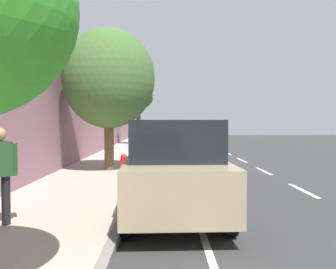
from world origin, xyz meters
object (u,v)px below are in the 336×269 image
object	(u,v)px
parked_suv_tan_far	(173,166)
bicycle_at_curb	(158,148)
pedestrian_on_phone	(0,170)
fire_hydrant	(124,167)
parked_sedan_black_second	(168,138)
parked_suv_red_mid	(170,141)
street_tree_mid_block	(109,79)
parked_pickup_white_nearest	(167,133)
cyclist_with_backpack	(155,136)
street_tree_near_cyclist	(138,98)

from	to	relation	value
parked_suv_tan_far	bicycle_at_curb	distance (m)	14.77
parked_suv_tan_far	pedestrian_on_phone	xyz separation A→B (m)	(3.06, 1.24, 0.09)
parked_suv_tan_far	fire_hydrant	distance (m)	3.93
parked_sedan_black_second	parked_suv_red_mid	bearing A→B (deg)	89.87
parked_suv_red_mid	street_tree_mid_block	world-z (taller)	street_tree_mid_block
parked_pickup_white_nearest	fire_hydrant	bearing A→B (deg)	86.23
parked_suv_tan_far	cyclist_with_backpack	xyz separation A→B (m)	(0.74, -15.21, 0.06)
parked_suv_tan_far	street_tree_near_cyclist	world-z (taller)	street_tree_near_cyclist
parked_suv_red_mid	pedestrian_on_phone	distance (m)	11.92
fire_hydrant	bicycle_at_curb	bearing A→B (deg)	-94.61
street_tree_near_cyclist	parked_suv_red_mid	bearing A→B (deg)	100.86
parked_suv_red_mid	parked_suv_tan_far	size ratio (longest dim) A/B	0.99
parked_suv_tan_far	bicycle_at_curb	size ratio (longest dim) A/B	3.65
bicycle_at_curb	cyclist_with_backpack	world-z (taller)	cyclist_with_backpack
parked_pickup_white_nearest	street_tree_near_cyclist	distance (m)	5.03
pedestrian_on_phone	bicycle_at_curb	bearing A→B (deg)	-99.02
bicycle_at_curb	fire_hydrant	distance (m)	11.15
street_tree_mid_block	street_tree_near_cyclist	bearing A→B (deg)	-90.00
fire_hydrant	parked_pickup_white_nearest	bearing A→B (deg)	-93.77
street_tree_mid_block	fire_hydrant	bearing A→B (deg)	107.24
parked_pickup_white_nearest	street_tree_near_cyclist	size ratio (longest dim) A/B	1.10
parked_sedan_black_second	fire_hydrant	world-z (taller)	parked_sedan_black_second
parked_pickup_white_nearest	street_tree_near_cyclist	world-z (taller)	street_tree_near_cyclist
parked_sedan_black_second	bicycle_at_curb	bearing A→B (deg)	82.97
bicycle_at_curb	street_tree_near_cyclist	bearing A→B (deg)	-77.55
parked_sedan_black_second	cyclist_with_backpack	distance (m)	4.94
parked_suv_red_mid	fire_hydrant	world-z (taller)	parked_suv_red_mid
parked_pickup_white_nearest	parked_suv_red_mid	bearing A→B (deg)	90.21
cyclist_with_backpack	street_tree_mid_block	size ratio (longest dim) A/B	0.33
parked_pickup_white_nearest	bicycle_at_curb	bearing A→B (deg)	87.06
fire_hydrant	parked_suv_tan_far	bearing A→B (deg)	111.34
parked_sedan_black_second	street_tree_near_cyclist	bearing A→B (deg)	-47.03
pedestrian_on_phone	parked_pickup_white_nearest	bearing A→B (deg)	-96.54
parked_sedan_black_second	street_tree_near_cyclist	distance (m)	4.73
parked_suv_red_mid	bicycle_at_curb	bearing A→B (deg)	-81.98
street_tree_near_cyclist	street_tree_mid_block	xyz separation A→B (m)	(-0.00, 16.28, -0.34)
parked_suv_red_mid	pedestrian_on_phone	world-z (taller)	parked_suv_red_mid
street_tree_near_cyclist	street_tree_mid_block	distance (m)	16.28
parked_sedan_black_second	parked_suv_red_mid	distance (m)	9.83
parked_suv_tan_far	street_tree_mid_block	bearing A→B (deg)	-70.39
pedestrian_on_phone	street_tree_near_cyclist	bearing A→B (deg)	-91.91
parked_pickup_white_nearest	parked_sedan_black_second	xyz separation A→B (m)	(-0.08, 5.87, -0.15)
street_tree_near_cyclist	street_tree_mid_block	size ratio (longest dim) A/B	0.92
parked_pickup_white_nearest	pedestrian_on_phone	size ratio (longest dim) A/B	3.11
bicycle_at_curb	fire_hydrant	xyz separation A→B (m)	(0.90, 11.11, 0.17)
parked_suv_tan_far	cyclist_with_backpack	bearing A→B (deg)	-87.21
pedestrian_on_phone	fire_hydrant	size ratio (longest dim) A/B	2.05
parked_suv_red_mid	parked_sedan_black_second	bearing A→B (deg)	-90.13
parked_suv_tan_far	street_tree_near_cyclist	distance (m)	22.94
parked_suv_red_mid	parked_suv_tan_far	xyz separation A→B (m)	(0.11, 10.24, 0.00)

